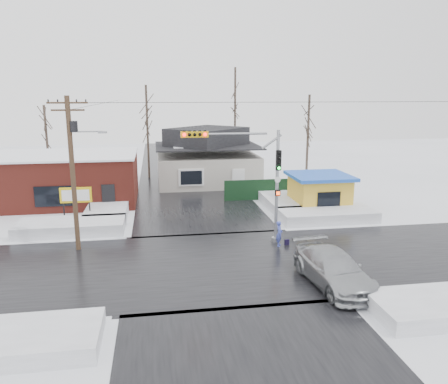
{
  "coord_description": "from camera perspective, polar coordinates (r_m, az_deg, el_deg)",
  "views": [
    {
      "loc": [
        -3.29,
        -22.21,
        9.11
      ],
      "look_at": [
        0.95,
        4.43,
        3.0
      ],
      "focal_mm": 35.0,
      "sensor_mm": 36.0,
      "label": 1
    }
  ],
  "objects": [
    {
      "name": "ground",
      "position": [
        24.23,
        -0.58,
        -9.32
      ],
      "size": [
        120.0,
        120.0,
        0.0
      ],
      "primitive_type": "plane",
      "color": "white",
      "rests_on": "ground"
    },
    {
      "name": "road_ns",
      "position": [
        24.23,
        -0.58,
        -9.3
      ],
      "size": [
        10.0,
        120.0,
        0.02
      ],
      "primitive_type": "cube",
      "color": "black",
      "rests_on": "ground"
    },
    {
      "name": "tree_far_left",
      "position": [
        48.23,
        -10.09,
        11.19
      ],
      "size": [
        3.0,
        3.0,
        10.0
      ],
      "color": "#332821",
      "rests_on": "ground"
    },
    {
      "name": "pedestrian",
      "position": [
        26.81,
        7.23,
        -5.45
      ],
      "size": [
        0.56,
        0.67,
        1.56
      ],
      "primitive_type": "imported",
      "rotation": [
        0.0,
        0.0,
        1.2
      ],
      "color": "#4250BB",
      "rests_on": "ground"
    },
    {
      "name": "tree_far_mid",
      "position": [
        51.06,
        1.47,
        13.24
      ],
      "size": [
        3.0,
        3.0,
        12.0
      ],
      "color": "#332821",
      "rests_on": "ground"
    },
    {
      "name": "snowbank_sw",
      "position": [
        18.46,
        -27.08,
        -17.09
      ],
      "size": [
        7.0,
        3.0,
        0.7
      ],
      "primitive_type": "cube",
      "color": "white",
      "rests_on": "ground"
    },
    {
      "name": "tree_far_right",
      "position": [
        44.94,
        11.02,
        10.04
      ],
      "size": [
        3.0,
        3.0,
        9.0
      ],
      "color": "#332821",
      "rests_on": "ground"
    },
    {
      "name": "snowbank_nside_w",
      "position": [
        35.5,
        -14.77,
        -1.87
      ],
      "size": [
        3.0,
        8.0,
        0.8
      ],
      "primitive_type": "cube",
      "color": "white",
      "rests_on": "ground"
    },
    {
      "name": "snowbank_nside_e",
      "position": [
        36.77,
        7.47,
        -1.05
      ],
      "size": [
        3.0,
        8.0,
        0.8
      ],
      "primitive_type": "cube",
      "color": "white",
      "rests_on": "ground"
    },
    {
      "name": "car",
      "position": [
        22.04,
        14.09,
        -9.74
      ],
      "size": [
        2.84,
        5.85,
        1.64
      ],
      "primitive_type": "imported",
      "rotation": [
        0.0,
        0.0,
        0.1
      ],
      "color": "#A1A5A8",
      "rests_on": "ground"
    },
    {
      "name": "snowbank_nw",
      "position": [
        31.01,
        -19.32,
        -4.29
      ],
      "size": [
        7.0,
        3.0,
        0.8
      ],
      "primitive_type": "cube",
      "color": "white",
      "rests_on": "ground"
    },
    {
      "name": "kiosk",
      "position": [
        35.49,
        12.31,
        0.02
      ],
      "size": [
        4.6,
        4.6,
        2.88
      ],
      "color": "gold",
      "rests_on": "ground"
    },
    {
      "name": "road_ew",
      "position": [
        24.23,
        -0.58,
        -9.3
      ],
      "size": [
        120.0,
        10.0,
        0.02
      ],
      "primitive_type": "cube",
      "color": "black",
      "rests_on": "ground"
    },
    {
      "name": "fence",
      "position": [
        38.4,
        5.94,
        0.35
      ],
      "size": [
        8.0,
        0.12,
        1.8
      ],
      "primitive_type": "cube",
      "color": "black",
      "rests_on": "ground"
    },
    {
      "name": "tree_far_west",
      "position": [
        47.51,
        -22.32,
        8.51
      ],
      "size": [
        3.0,
        3.0,
        8.0
      ],
      "color": "#332821",
      "rests_on": "ground"
    },
    {
      "name": "shopping_bag",
      "position": [
        27.22,
        8.2,
        -6.54
      ],
      "size": [
        0.3,
        0.17,
        0.35
      ],
      "primitive_type": "cube",
      "rotation": [
        0.0,
        0.0,
        0.19
      ],
      "color": "black",
      "rests_on": "ground"
    },
    {
      "name": "snowbank_ne",
      "position": [
        32.87,
        13.28,
        -2.96
      ],
      "size": [
        7.0,
        3.0,
        0.8
      ],
      "primitive_type": "cube",
      "color": "white",
      "rests_on": "ground"
    },
    {
      "name": "house",
      "position": [
        44.99,
        -2.21,
        4.46
      ],
      "size": [
        10.4,
        8.4,
        5.76
      ],
      "color": "beige",
      "rests_on": "ground"
    },
    {
      "name": "brick_building",
      "position": [
        39.6,
        -20.13,
        1.75
      ],
      "size": [
        12.2,
        8.2,
        4.12
      ],
      "color": "maroon",
      "rests_on": "ground"
    },
    {
      "name": "utility_pole",
      "position": [
        26.43,
        -19.08,
        3.36
      ],
      "size": [
        3.15,
        0.44,
        9.0
      ],
      "color": "#382619",
      "rests_on": "ground"
    },
    {
      "name": "traffic_signal",
      "position": [
        26.22,
        3.7,
        2.7
      ],
      "size": [
        6.05,
        0.68,
        7.0
      ],
      "color": "gray",
      "rests_on": "ground"
    },
    {
      "name": "marquee_sign",
      "position": [
        33.01,
        -18.78,
        -0.51
      ],
      "size": [
        2.2,
        0.21,
        2.55
      ],
      "color": "black",
      "rests_on": "ground"
    }
  ]
}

